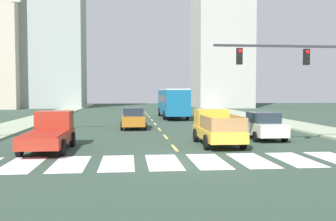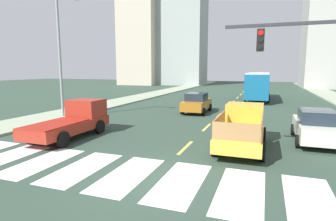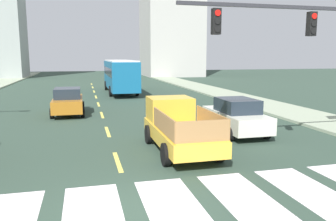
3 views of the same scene
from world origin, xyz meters
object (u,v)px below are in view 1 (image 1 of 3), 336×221
(pickup_dark, at_px, (50,132))
(traffic_signal_gantry, at_px, (327,69))
(city_bus, at_px, (173,101))
(pickup_stakebed, at_px, (216,128))
(sedan_near_right, at_px, (262,126))
(sedan_mid, at_px, (133,118))

(pickup_dark, height_order, traffic_signal_gantry, traffic_signal_gantry)
(pickup_dark, relative_size, city_bus, 0.48)
(pickup_stakebed, height_order, sedan_near_right, pickup_stakebed)
(city_bus, height_order, sedan_mid, city_bus)
(pickup_stakebed, relative_size, pickup_dark, 1.00)
(sedan_mid, relative_size, sedan_near_right, 1.00)
(sedan_near_right, bearing_deg, sedan_mid, 136.15)
(pickup_stakebed, relative_size, traffic_signal_gantry, 0.57)
(city_bus, height_order, sedan_near_right, city_bus)
(city_bus, xyz_separation_m, sedan_mid, (-4.66, -12.15, -1.09))
(sedan_mid, bearing_deg, pickup_stakebed, -63.42)
(traffic_signal_gantry, bearing_deg, city_bus, 102.78)
(pickup_dark, bearing_deg, city_bus, 70.26)
(pickup_dark, xyz_separation_m, traffic_signal_gantry, (14.52, -1.04, 3.28))
(pickup_dark, bearing_deg, pickup_stakebed, 8.90)
(pickup_stakebed, relative_size, city_bus, 0.48)
(pickup_stakebed, height_order, city_bus, city_bus)
(sedan_mid, height_order, traffic_signal_gantry, traffic_signal_gantry)
(sedan_mid, height_order, sedan_near_right, same)
(pickup_dark, height_order, sedan_mid, pickup_dark)
(traffic_signal_gantry, bearing_deg, sedan_near_right, 115.86)
(pickup_stakebed, relative_size, sedan_mid, 1.18)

